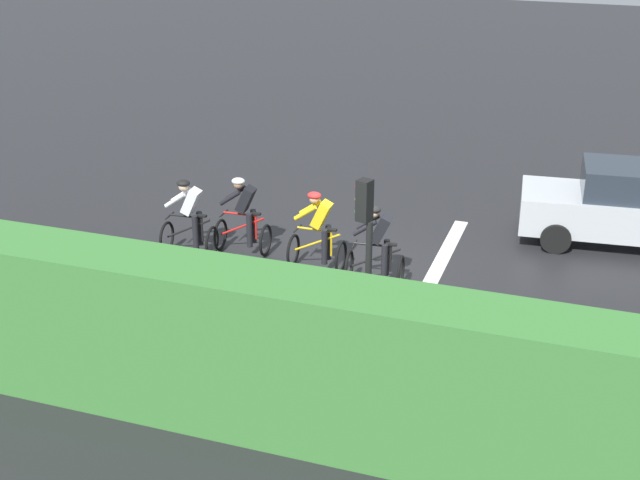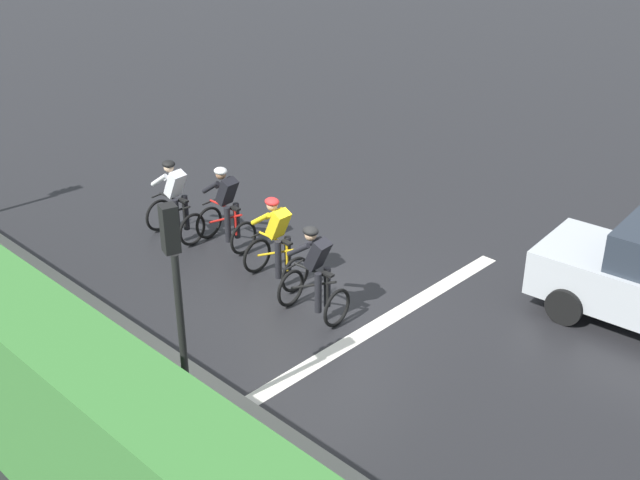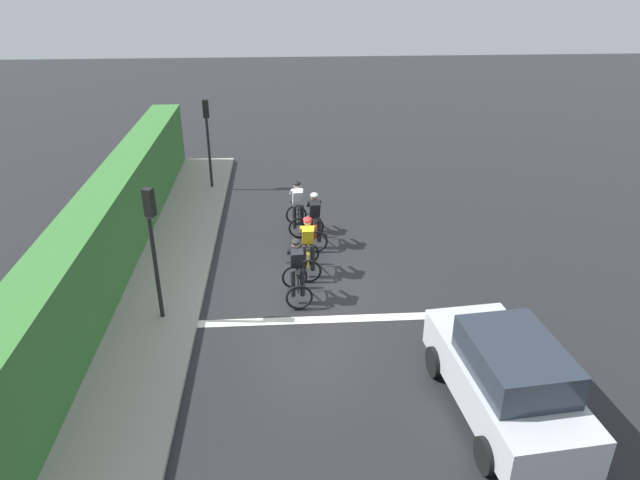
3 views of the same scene
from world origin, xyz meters
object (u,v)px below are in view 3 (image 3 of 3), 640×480
cyclist_second (315,221)px  cyclist_fourth (297,272)px  car_silver (506,378)px  cyclist_lead (298,208)px  cyclist_mid (308,248)px  traffic_light_near_crossing (153,236)px  traffic_light_far_junction (208,131)px

cyclist_second → cyclist_fourth: size_ratio=1.00×
car_silver → cyclist_fourth: bearing=130.5°
cyclist_fourth → cyclist_lead: bearing=88.0°
cyclist_mid → traffic_light_near_crossing: (-3.57, -1.99, 1.43)m
cyclist_fourth → traffic_light_far_junction: size_ratio=0.50×
cyclist_lead → car_silver: car_silver is taller
cyclist_lead → cyclist_fourth: bearing=-92.0°
cyclist_fourth → traffic_light_near_crossing: (-3.23, -0.68, 1.43)m
cyclist_second → traffic_light_near_crossing: bearing=-135.8°
cyclist_mid → traffic_light_far_junction: (-3.31, 6.77, 1.43)m
cyclist_lead → traffic_light_near_crossing: 6.00m
cyclist_lead → traffic_light_far_junction: (-3.11, 4.00, 1.43)m
cyclist_second → car_silver: (3.12, -7.45, 0.08)m
cyclist_second → cyclist_fourth: bearing=-101.5°
car_silver → traffic_light_near_crossing: size_ratio=1.27×
cyclist_mid → car_silver: size_ratio=0.39×
cyclist_lead → car_silver: bearing=-66.9°
cyclist_mid → traffic_light_near_crossing: size_ratio=0.50×
cyclist_lead → traffic_light_far_junction: traffic_light_far_junction is taller
cyclist_fourth → car_silver: (3.74, -4.38, 0.08)m
cyclist_second → car_silver: car_silver is taller
cyclist_mid → car_silver: car_silver is taller
cyclist_fourth → traffic_light_far_junction: 8.72m
cyclist_lead → cyclist_mid: 2.77m
cyclist_lead → car_silver: size_ratio=0.39×
cyclist_second → cyclist_mid: same height
cyclist_fourth → cyclist_second: bearing=78.5°
cyclist_mid → cyclist_lead: bearing=94.0°
traffic_light_near_crossing → traffic_light_far_junction: 8.76m
cyclist_fourth → traffic_light_near_crossing: 3.60m
cyclist_fourth → car_silver: 5.76m
traffic_light_far_junction → cyclist_lead: bearing=-52.1°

